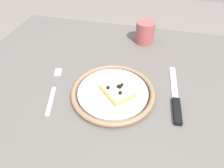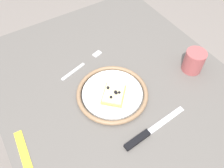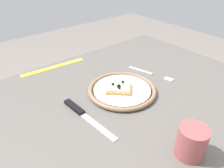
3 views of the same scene
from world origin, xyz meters
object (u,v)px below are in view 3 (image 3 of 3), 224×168
dining_table (120,120)px  plate (122,90)px  cup (192,142)px  pizza_slice_near (119,88)px  measuring_tape (53,67)px  fork (151,74)px  knife (80,112)px

dining_table → plate: bearing=-136.3°
cup → dining_table: bearing=-93.8°
pizza_slice_near → plate: bearing=167.3°
pizza_slice_near → measuring_tape: pizza_slice_near is taller
fork → pizza_slice_near: bearing=5.7°
dining_table → pizza_slice_near: size_ratio=9.72×
fork → cup: cup is taller
fork → measuring_tape: 0.42m
dining_table → fork: size_ratio=5.60×
pizza_slice_near → measuring_tape: size_ratio=0.40×
knife → cup: 0.34m
dining_table → pizza_slice_near: bearing=-121.6°
plate → pizza_slice_near: bearing=-12.7°
plate → pizza_slice_near: 0.02m
plate → knife: size_ratio=1.03×
knife → measuring_tape: size_ratio=0.85×
dining_table → measuring_tape: size_ratio=3.90×
plate → knife: bearing=1.6°
plate → cup: 0.32m
knife → fork: bearing=-175.7°
dining_table → plate: 0.11m
measuring_tape → pizza_slice_near: bearing=109.7°
dining_table → pizza_slice_near: pizza_slice_near is taller
cup → fork: bearing=-124.8°
pizza_slice_near → cup: bearing=82.4°
pizza_slice_near → measuring_tape: (0.09, -0.33, -0.02)m
dining_table → knife: bearing=-11.8°
knife → measuring_tape: knife is taller
knife → measuring_tape: bearing=-102.7°
knife → fork: (-0.36, -0.03, -0.00)m
dining_table → knife: size_ratio=4.61×
pizza_slice_near → knife: pizza_slice_near is taller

